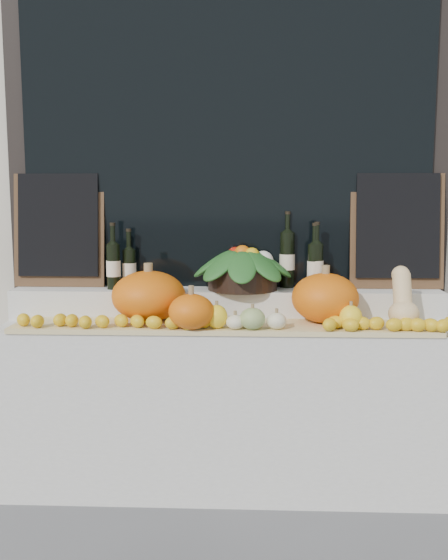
% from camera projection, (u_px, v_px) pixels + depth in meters
% --- Properties ---
extents(storefront_facade, '(7.00, 0.94, 4.50)m').
position_uv_depth(storefront_facade, '(229.00, 77.00, 3.76)').
color(storefront_facade, beige).
rests_on(storefront_facade, ground).
extents(display_sill, '(2.30, 0.55, 0.88)m').
position_uv_depth(display_sill, '(225.00, 405.00, 3.30)').
color(display_sill, silver).
rests_on(display_sill, ground).
extents(rear_tier, '(2.30, 0.25, 0.16)m').
position_uv_depth(rear_tier, '(226.00, 303.00, 3.37)').
color(rear_tier, silver).
rests_on(rear_tier, display_sill).
extents(straw_bedding, '(2.10, 0.32, 0.02)m').
position_uv_depth(straw_bedding, '(224.00, 326.00, 3.11)').
color(straw_bedding, tan).
rests_on(straw_bedding, display_sill).
extents(pumpkin_left, '(0.50, 0.50, 0.26)m').
position_uv_depth(pumpkin_left, '(149.00, 296.00, 3.17)').
color(pumpkin_left, orange).
rests_on(pumpkin_left, straw_bedding).
extents(pumpkin_right, '(0.42, 0.42, 0.25)m').
position_uv_depth(pumpkin_right, '(325.00, 298.00, 3.13)').
color(pumpkin_right, orange).
rests_on(pumpkin_right, straw_bedding).
extents(pumpkin_center, '(0.24, 0.24, 0.17)m').
position_uv_depth(pumpkin_center, '(191.00, 312.00, 2.98)').
color(pumpkin_center, orange).
rests_on(pumpkin_center, straw_bedding).
extents(butternut_squash, '(0.15, 0.21, 0.29)m').
position_uv_depth(butternut_squash, '(403.00, 302.00, 3.04)').
color(butternut_squash, '#E9C389').
rests_on(butternut_squash, straw_bedding).
extents(decorative_gourds, '(0.85, 0.15, 0.14)m').
position_uv_depth(decorative_gourds, '(259.00, 319.00, 2.99)').
color(decorative_gourds, '#366D20').
rests_on(decorative_gourds, straw_bedding).
extents(lemon_heap, '(2.20, 0.16, 0.06)m').
position_uv_depth(lemon_heap, '(223.00, 322.00, 3.00)').
color(lemon_heap, gold).
rests_on(lemon_heap, straw_bedding).
extents(produce_bowl, '(0.56, 0.56, 0.25)m').
position_uv_depth(produce_bowl, '(242.00, 267.00, 3.33)').
color(produce_bowl, black).
rests_on(produce_bowl, rear_tier).
extents(wine_bottle_far_left, '(0.08, 0.08, 0.36)m').
position_uv_depth(wine_bottle_far_left, '(113.00, 266.00, 3.34)').
color(wine_bottle_far_left, black).
rests_on(wine_bottle_far_left, rear_tier).
extents(wine_bottle_near_left, '(0.08, 0.08, 0.32)m').
position_uv_depth(wine_bottle_near_left, '(129.00, 268.00, 3.39)').
color(wine_bottle_near_left, black).
rests_on(wine_bottle_near_left, rear_tier).
extents(wine_bottle_tall, '(0.08, 0.08, 0.42)m').
position_uv_depth(wine_bottle_tall, '(287.00, 259.00, 3.40)').
color(wine_bottle_tall, black).
rests_on(wine_bottle_tall, rear_tier).
extents(wine_bottle_near_right, '(0.08, 0.08, 0.36)m').
position_uv_depth(wine_bottle_near_right, '(316.00, 266.00, 3.32)').
color(wine_bottle_near_right, black).
rests_on(wine_bottle_near_right, rear_tier).
extents(wine_bottle_far_right, '(0.08, 0.08, 0.36)m').
position_uv_depth(wine_bottle_far_right, '(314.00, 266.00, 3.32)').
color(wine_bottle_far_right, black).
rests_on(wine_bottle_far_right, rear_tier).
extents(chalkboard_left, '(0.50, 0.10, 0.62)m').
position_uv_depth(chalkboard_left, '(59.00, 228.00, 3.42)').
color(chalkboard_left, '#4C331E').
rests_on(chalkboard_left, rear_tier).
extents(chalkboard_right, '(0.50, 0.10, 0.62)m').
position_uv_depth(chalkboard_right, '(397.00, 229.00, 3.34)').
color(chalkboard_right, '#4C331E').
rests_on(chalkboard_right, rear_tier).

